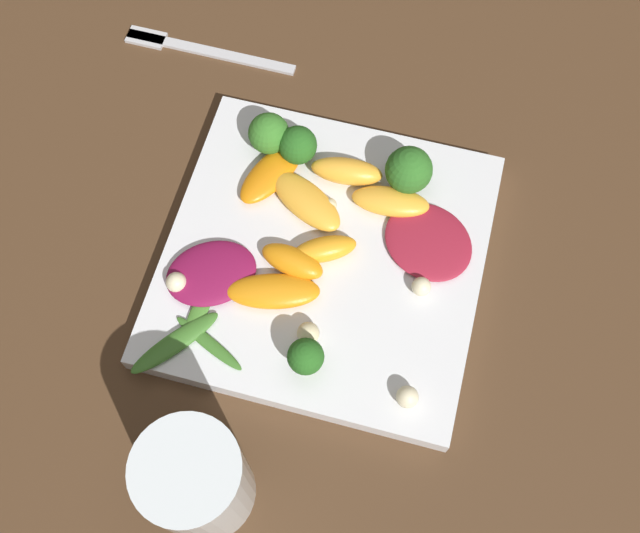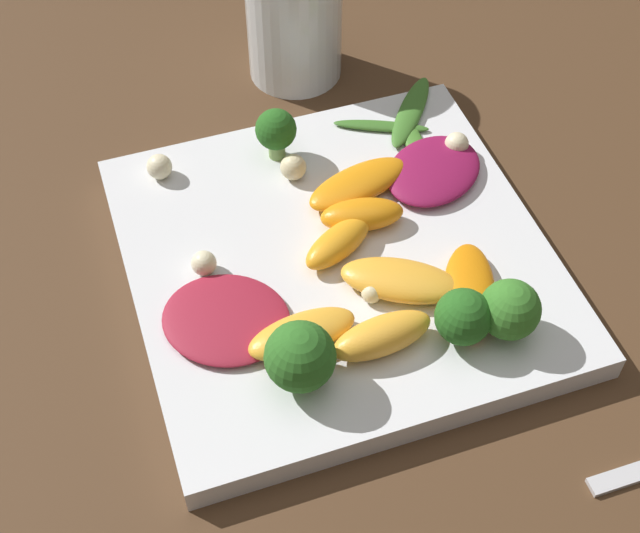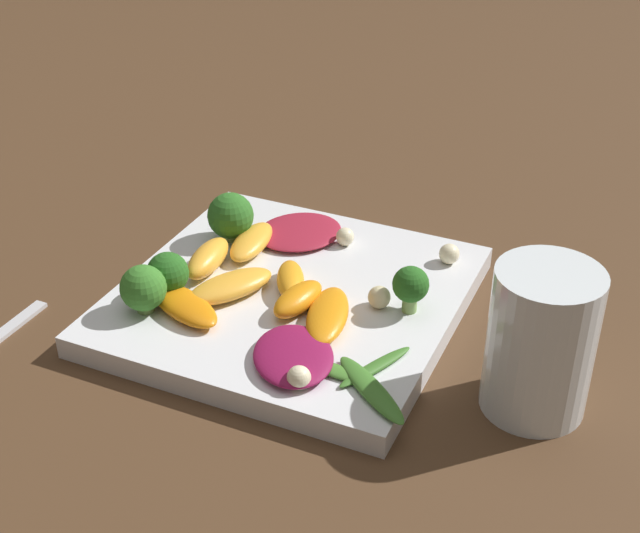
# 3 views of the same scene
# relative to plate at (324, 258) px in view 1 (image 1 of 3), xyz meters

# --- Properties ---
(ground_plane) EXTENTS (2.40, 2.40, 0.00)m
(ground_plane) POSITION_rel_plate_xyz_m (0.00, 0.00, -0.01)
(ground_plane) COLOR #4C331E
(plate) EXTENTS (0.27, 0.27, 0.02)m
(plate) POSITION_rel_plate_xyz_m (0.00, 0.00, 0.00)
(plate) COLOR white
(plate) RESTS_ON ground_plane
(drinking_glass) EXTENTS (0.08, 0.08, 0.11)m
(drinking_glass) POSITION_rel_plate_xyz_m (0.21, -0.04, 0.05)
(drinking_glass) COLOR white
(drinking_glass) RESTS_ON ground_plane
(fork) EXTENTS (0.02, 0.18, 0.01)m
(fork) POSITION_rel_plate_xyz_m (-0.20, -0.19, -0.01)
(fork) COLOR silver
(fork) RESTS_ON ground_plane
(radicchio_leaf_0) EXTENTS (0.09, 0.10, 0.01)m
(radicchio_leaf_0) POSITION_rel_plate_xyz_m (0.04, -0.09, 0.02)
(radicchio_leaf_0) COLOR maroon
(radicchio_leaf_0) RESTS_ON plate
(radicchio_leaf_1) EXTENTS (0.10, 0.11, 0.01)m
(radicchio_leaf_1) POSITION_rel_plate_xyz_m (-0.03, 0.09, 0.01)
(radicchio_leaf_1) COLOR maroon
(radicchio_leaf_1) RESTS_ON plate
(orange_segment_0) EXTENTS (0.05, 0.06, 0.02)m
(orange_segment_0) POSITION_rel_plate_xyz_m (0.00, 0.00, 0.02)
(orange_segment_0) COLOR orange
(orange_segment_0) RESTS_ON plate
(orange_segment_1) EXTENTS (0.08, 0.06, 0.01)m
(orange_segment_1) POSITION_rel_plate_xyz_m (-0.06, -0.07, 0.02)
(orange_segment_1) COLOR orange
(orange_segment_1) RESTS_ON plate
(orange_segment_2) EXTENTS (0.07, 0.08, 0.02)m
(orange_segment_2) POSITION_rel_plate_xyz_m (-0.04, -0.03, 0.02)
(orange_segment_2) COLOR #FCAD33
(orange_segment_2) RESTS_ON plate
(orange_segment_3) EXTENTS (0.04, 0.07, 0.02)m
(orange_segment_3) POSITION_rel_plate_xyz_m (-0.06, 0.04, 0.02)
(orange_segment_3) COLOR #FCAD33
(orange_segment_3) RESTS_ON plate
(orange_segment_4) EXTENTS (0.05, 0.08, 0.02)m
(orange_segment_4) POSITION_rel_plate_xyz_m (0.05, -0.03, 0.02)
(orange_segment_4) COLOR orange
(orange_segment_4) RESTS_ON plate
(orange_segment_5) EXTENTS (0.04, 0.06, 0.02)m
(orange_segment_5) POSITION_rel_plate_xyz_m (0.02, -0.02, 0.02)
(orange_segment_5) COLOR orange
(orange_segment_5) RESTS_ON plate
(orange_segment_6) EXTENTS (0.03, 0.07, 0.02)m
(orange_segment_6) POSITION_rel_plate_xyz_m (-0.08, 0.00, 0.02)
(orange_segment_6) COLOR #FCAD33
(orange_segment_6) RESTS_ON plate
(broccoli_floret_0) EXTENTS (0.03, 0.03, 0.04)m
(broccoli_floret_0) POSITION_rel_plate_xyz_m (0.10, 0.01, 0.03)
(broccoli_floret_0) COLOR #84AD5B
(broccoli_floret_0) RESTS_ON plate
(broccoli_floret_1) EXTENTS (0.04, 0.04, 0.04)m
(broccoli_floret_1) POSITION_rel_plate_xyz_m (-0.09, -0.08, 0.03)
(broccoli_floret_1) COLOR #7A9E51
(broccoli_floret_1) RESTS_ON plate
(broccoli_floret_2) EXTENTS (0.04, 0.04, 0.04)m
(broccoli_floret_2) POSITION_rel_plate_xyz_m (-0.09, -0.05, 0.03)
(broccoli_floret_2) COLOR #84AD5B
(broccoli_floret_2) RESTS_ON plate
(broccoli_floret_3) EXTENTS (0.04, 0.04, 0.05)m
(broccoli_floret_3) POSITION_rel_plate_xyz_m (-0.09, 0.05, 0.03)
(broccoli_floret_3) COLOR #84AD5B
(broccoli_floret_3) RESTS_ON plate
(arugula_sprig_0) EXTENTS (0.08, 0.02, 0.00)m
(arugula_sprig_0) POSITION_rel_plate_xyz_m (0.08, -0.09, 0.01)
(arugula_sprig_0) COLOR #47842D
(arugula_sprig_0) RESTS_ON plate
(arugula_sprig_1) EXTENTS (0.08, 0.07, 0.01)m
(arugula_sprig_1) POSITION_rel_plate_xyz_m (0.11, -0.10, 0.01)
(arugula_sprig_1) COLOR #3D7528
(arugula_sprig_1) RESTS_ON plate
(arugula_sprig_2) EXTENTS (0.04, 0.07, 0.00)m
(arugula_sprig_2) POSITION_rel_plate_xyz_m (0.10, -0.07, 0.01)
(arugula_sprig_2) COLOR #3D7528
(arugula_sprig_2) RESTS_ON plate
(macadamia_nut_0) EXTENTS (0.01, 0.01, 0.01)m
(macadamia_nut_0) POSITION_rel_plate_xyz_m (-0.04, -0.01, 0.02)
(macadamia_nut_0) COLOR beige
(macadamia_nut_0) RESTS_ON plate
(macadamia_nut_1) EXTENTS (0.02, 0.02, 0.02)m
(macadamia_nut_1) POSITION_rel_plate_xyz_m (0.11, 0.10, 0.02)
(macadamia_nut_1) COLOR beige
(macadamia_nut_1) RESTS_ON plate
(macadamia_nut_2) EXTENTS (0.02, 0.02, 0.02)m
(macadamia_nut_2) POSITION_rel_plate_xyz_m (0.08, 0.01, 0.02)
(macadamia_nut_2) COLOR beige
(macadamia_nut_2) RESTS_ON plate
(macadamia_nut_3) EXTENTS (0.02, 0.02, 0.02)m
(macadamia_nut_3) POSITION_rel_plate_xyz_m (0.06, -0.11, 0.02)
(macadamia_nut_3) COLOR beige
(macadamia_nut_3) RESTS_ON plate
(macadamia_nut_4) EXTENTS (0.02, 0.02, 0.02)m
(macadamia_nut_4) POSITION_rel_plate_xyz_m (0.01, 0.09, 0.02)
(macadamia_nut_4) COLOR beige
(macadamia_nut_4) RESTS_ON plate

